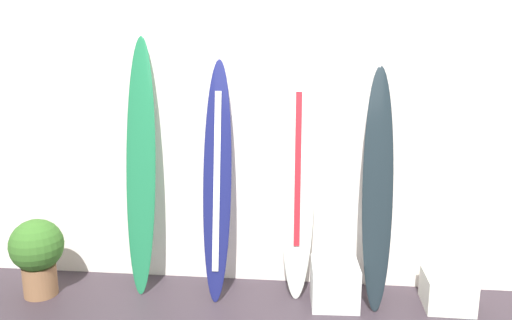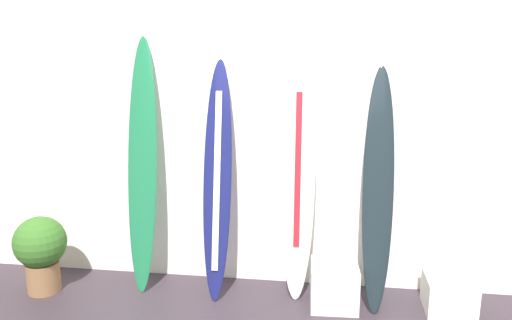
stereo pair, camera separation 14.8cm
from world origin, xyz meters
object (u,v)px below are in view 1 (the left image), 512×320
surfboard_charcoal (378,191)px  display_block_center (335,284)px  display_block_left (448,291)px  surfboard_navy (217,184)px  surfboard_ivory (298,170)px  surfboard_emerald (141,167)px  potted_plant (37,252)px

surfboard_charcoal → display_block_center: bearing=-163.0°
display_block_left → display_block_center: size_ratio=0.97×
surfboard_navy → surfboard_ivory: (0.68, 0.06, 0.12)m
surfboard_ivory → display_block_center: (0.33, -0.18, -0.94)m
surfboard_navy → surfboard_charcoal: surfboard_navy is taller
surfboard_charcoal → display_block_center: surfboard_charcoal is taller
surfboard_emerald → display_block_center: bearing=-5.4°
surfboard_navy → display_block_center: bearing=-6.6°
surfboard_ivory → surfboard_navy: bearing=-174.9°
potted_plant → surfboard_ivory: bearing=6.9°
display_block_center → potted_plant: 2.57m
display_block_left → display_block_center: (-0.94, -0.05, 0.04)m
display_block_left → surfboard_navy: bearing=178.1°
surfboard_emerald → display_block_left: (2.63, -0.11, -0.97)m
surfboard_ivory → display_block_left: size_ratio=5.71×
surfboard_navy → potted_plant: (-1.55, -0.21, -0.60)m
surfboard_emerald → display_block_center: 1.93m
surfboard_navy → display_block_center: 1.30m
surfboard_emerald → surfboard_navy: size_ratio=1.09×
surfboard_charcoal → surfboard_emerald: bearing=178.4°
potted_plant → surfboard_emerald: bearing=15.9°
display_block_center → surfboard_navy: bearing=173.4°
surfboard_emerald → surfboard_navy: surfboard_emerald is taller
display_block_left → display_block_center: 0.94m
surfboard_emerald → display_block_left: 2.80m
surfboard_navy → surfboard_charcoal: (1.34, -0.02, -0.02)m
surfboard_ivory → potted_plant: bearing=-173.1°
surfboard_emerald → display_block_left: size_ratio=5.66×
surfboard_ivory → surfboard_charcoal: surfboard_ivory is taller
surfboard_ivory → display_block_left: surfboard_ivory is taller
surfboard_navy → display_block_left: 2.13m
surfboard_ivory → display_block_center: bearing=-28.3°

